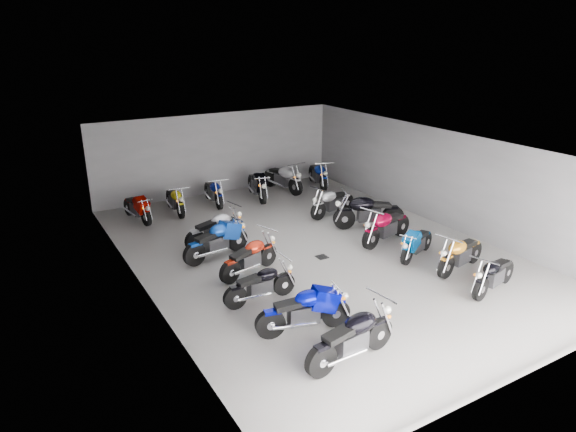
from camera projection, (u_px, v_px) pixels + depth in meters
name	position (u px, v px, depth m)	size (l,w,h in m)	color
ground	(313.00, 251.00, 15.33)	(14.00, 14.00, 0.00)	gray
wall_back	(218.00, 153.00, 20.47)	(10.00, 0.10, 3.20)	gray
wall_left	(140.00, 233.00, 12.41)	(0.10, 14.00, 3.20)	gray
wall_right	(439.00, 177.00, 17.17)	(0.10, 14.00, 3.20)	gray
ceiling	(314.00, 145.00, 14.24)	(10.00, 14.00, 0.04)	black
drain_grate	(322.00, 257.00, 14.92)	(0.32, 0.32, 0.01)	black
motorcycle_left_a	(352.00, 338.00, 10.05)	(2.22, 0.50, 0.98)	black
motorcycle_left_b	(305.00, 311.00, 11.06)	(2.14, 0.63, 0.95)	black
motorcycle_left_c	(261.00, 284.00, 12.34)	(1.91, 0.37, 0.84)	black
motorcycle_left_d	(250.00, 257.00, 13.75)	(1.98, 0.77, 0.90)	black
motorcycle_left_e	(217.00, 241.00, 14.73)	(2.17, 0.67, 0.97)	black
motorcycle_left_f	(216.00, 229.00, 15.68)	(2.08, 0.58, 0.92)	black
motorcycle_right_a	(494.00, 274.00, 12.81)	(1.95, 0.60, 0.87)	black
motorcycle_right_b	(460.00, 253.00, 13.94)	(2.07, 0.60, 0.92)	black
motorcycle_right_c	(417.00, 243.00, 14.77)	(1.78, 0.82, 0.82)	black
motorcycle_right_d	(386.00, 226.00, 15.78)	(2.22, 0.69, 0.99)	black
motorcycle_right_e	(368.00, 212.00, 16.96)	(2.26, 1.08, 1.05)	black
motorcycle_right_f	(332.00, 202.00, 18.16)	(2.06, 0.59, 0.91)	black
motorcycle_back_a	(137.00, 208.00, 17.66)	(0.52, 1.97, 0.87)	black
motorcycle_back_b	(175.00, 200.00, 18.43)	(0.42, 2.01, 0.88)	black
motorcycle_back_c	(214.00, 192.00, 19.36)	(0.45, 2.04, 0.90)	black
motorcycle_back_d	(257.00, 185.00, 20.02)	(0.65, 2.26, 1.00)	black
motorcycle_back_e	(283.00, 178.00, 20.92)	(0.60, 2.35, 1.04)	black
motorcycle_back_f	(318.00, 174.00, 21.55)	(0.74, 2.15, 0.96)	black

